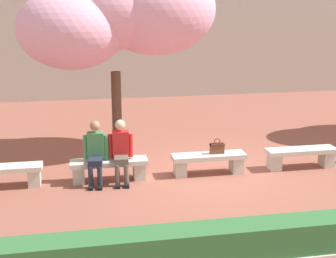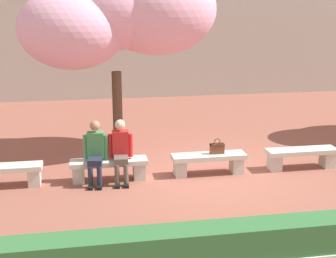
# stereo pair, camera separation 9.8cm
# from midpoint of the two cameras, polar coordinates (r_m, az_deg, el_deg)

# --- Properties ---
(ground_plane) EXTENTS (100.00, 100.00, 0.00)m
(ground_plane) POSITION_cam_midpoint_polar(r_m,az_deg,el_deg) (10.28, 4.66, -5.45)
(ground_plane) COLOR #8E5142
(stone_bench_west_end) EXTENTS (1.60, 0.42, 0.45)m
(stone_bench_west_end) POSITION_cam_midpoint_polar(r_m,az_deg,el_deg) (10.00, -19.90, -5.13)
(stone_bench_west_end) COLOR beige
(stone_bench_west_end) RESTS_ON ground
(stone_bench_near_west) EXTENTS (1.60, 0.42, 0.45)m
(stone_bench_near_west) POSITION_cam_midpoint_polar(r_m,az_deg,el_deg) (9.86, -7.48, -4.61)
(stone_bench_near_west) COLOR beige
(stone_bench_near_west) RESTS_ON ground
(stone_bench_center) EXTENTS (1.60, 0.42, 0.45)m
(stone_bench_center) POSITION_cam_midpoint_polar(r_m,az_deg,el_deg) (10.18, 4.70, -3.88)
(stone_bench_center) COLOR beige
(stone_bench_center) RESTS_ON ground
(stone_bench_near_east) EXTENTS (1.60, 0.42, 0.45)m
(stone_bench_near_east) POSITION_cam_midpoint_polar(r_m,az_deg,el_deg) (10.92, 15.66, -3.08)
(stone_bench_near_east) COLOR beige
(stone_bench_near_east) RESTS_ON ground
(person_seated_left) EXTENTS (0.51, 0.71, 1.29)m
(person_seated_left) POSITION_cam_midpoint_polar(r_m,az_deg,el_deg) (9.67, -9.11, -2.55)
(person_seated_left) COLOR black
(person_seated_left) RESTS_ON ground
(person_seated_right) EXTENTS (0.51, 0.70, 1.29)m
(person_seated_right) POSITION_cam_midpoint_polar(r_m,az_deg,el_deg) (9.69, -6.06, -2.40)
(person_seated_right) COLOR black
(person_seated_right) RESTS_ON ground
(handbag) EXTENTS (0.30, 0.15, 0.34)m
(handbag) POSITION_cam_midpoint_polar(r_m,az_deg,el_deg) (10.16, 5.72, -2.27)
(handbag) COLOR brown
(handbag) RESTS_ON stone_bench_center
(cherry_tree_main) EXTENTS (4.66, 2.73, 4.52)m
(cherry_tree_main) POSITION_cam_midpoint_polar(r_m,az_deg,el_deg) (11.31, -6.43, 13.55)
(cherry_tree_main) COLOR #513828
(cherry_tree_main) RESTS_ON ground
(planter_hedge_foreground) EXTENTS (13.67, 0.50, 0.80)m
(planter_hedge_foreground) POSITION_cam_midpoint_polar(r_m,az_deg,el_deg) (6.73, 13.74, -13.93)
(planter_hedge_foreground) COLOR beige
(planter_hedge_foreground) RESTS_ON ground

